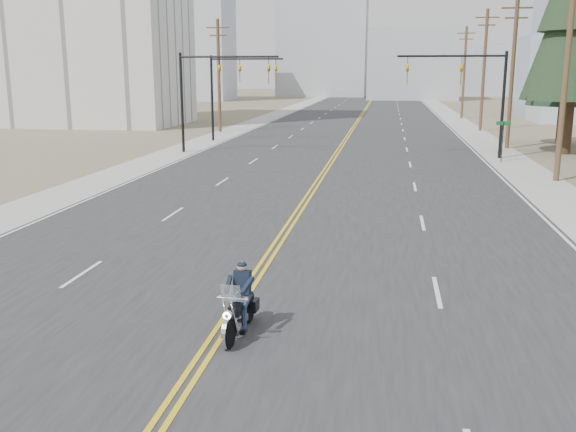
# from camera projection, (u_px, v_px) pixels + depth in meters

# --- Properties ---
(ground_plane) EXTENTS (400.00, 400.00, 0.00)m
(ground_plane) POSITION_uv_depth(u_px,v_px,m) (214.00, 342.00, 13.84)
(ground_plane) COLOR #776D56
(ground_plane) RESTS_ON ground
(road) EXTENTS (20.00, 200.00, 0.01)m
(road) POSITION_uv_depth(u_px,v_px,m) (360.00, 117.00, 81.30)
(road) COLOR #303033
(road) RESTS_ON ground
(sidewalk_left) EXTENTS (3.00, 200.00, 0.01)m
(sidewalk_left) POSITION_uv_depth(u_px,v_px,m) (271.00, 116.00, 83.03)
(sidewalk_left) COLOR #A5A5A0
(sidewalk_left) RESTS_ON ground
(sidewalk_right) EXTENTS (3.00, 200.00, 0.01)m
(sidewalk_right) POSITION_uv_depth(u_px,v_px,m) (453.00, 118.00, 79.58)
(sidewalk_right) COLOR #A5A5A0
(sidewalk_right) RESTS_ON ground
(traffic_mast_left) EXTENTS (7.10, 0.26, 7.00)m
(traffic_mast_left) POSITION_uv_depth(u_px,v_px,m) (209.00, 83.00, 44.94)
(traffic_mast_left) COLOR black
(traffic_mast_left) RESTS_ON ground
(traffic_mast_right) EXTENTS (7.10, 0.26, 7.00)m
(traffic_mast_right) POSITION_uv_depth(u_px,v_px,m) (473.00, 83.00, 42.25)
(traffic_mast_right) COLOR black
(traffic_mast_right) RESTS_ON ground
(traffic_mast_far) EXTENTS (6.10, 0.26, 7.00)m
(traffic_mast_far) POSITION_uv_depth(u_px,v_px,m) (232.00, 82.00, 52.72)
(traffic_mast_far) COLOR black
(traffic_mast_far) RESTS_ON ground
(street_sign) EXTENTS (0.90, 0.06, 2.62)m
(street_sign) POSITION_uv_depth(u_px,v_px,m) (503.00, 134.00, 40.74)
(street_sign) COLOR black
(street_sign) RESTS_ON ground
(utility_pole_b) EXTENTS (2.20, 0.30, 11.50)m
(utility_pole_b) POSITION_uv_depth(u_px,v_px,m) (567.00, 66.00, 32.81)
(utility_pole_b) COLOR brown
(utility_pole_b) RESTS_ON ground
(utility_pole_c) EXTENTS (2.20, 0.30, 11.00)m
(utility_pole_c) POSITION_uv_depth(u_px,v_px,m) (512.00, 71.00, 47.32)
(utility_pole_c) COLOR brown
(utility_pole_c) RESTS_ON ground
(utility_pole_d) EXTENTS (2.20, 0.30, 11.50)m
(utility_pole_d) POSITION_uv_depth(u_px,v_px,m) (484.00, 68.00, 61.72)
(utility_pole_d) COLOR brown
(utility_pole_d) RESTS_ON ground
(utility_pole_e) EXTENTS (2.20, 0.30, 11.00)m
(utility_pole_e) POSITION_uv_depth(u_px,v_px,m) (464.00, 71.00, 78.16)
(utility_pole_e) COLOR brown
(utility_pole_e) RESTS_ON ground
(utility_pole_left) EXTENTS (2.20, 0.30, 10.50)m
(utility_pole_left) POSITION_uv_depth(u_px,v_px,m) (219.00, 74.00, 60.77)
(utility_pole_left) COLOR brown
(utility_pole_left) RESTS_ON ground
(haze_bldg_a) EXTENTS (14.00, 12.00, 22.00)m
(haze_bldg_a) POSITION_uv_depth(u_px,v_px,m) (195.00, 44.00, 127.50)
(haze_bldg_a) COLOR #B7BCC6
(haze_bldg_a) RESTS_ON ground
(haze_bldg_b) EXTENTS (18.00, 14.00, 14.00)m
(haze_bldg_b) POSITION_uv_depth(u_px,v_px,m) (412.00, 65.00, 131.56)
(haze_bldg_b) COLOR #ADB2B7
(haze_bldg_b) RESTS_ON ground
(haze_bldg_d) EXTENTS (20.00, 15.00, 26.00)m
(haze_bldg_d) POSITION_uv_depth(u_px,v_px,m) (323.00, 39.00, 147.70)
(haze_bldg_d) COLOR #ADB2B7
(haze_bldg_d) RESTS_ON ground
(haze_bldg_e) EXTENTS (14.00, 14.00, 12.00)m
(haze_bldg_e) POSITION_uv_depth(u_px,v_px,m) (481.00, 70.00, 153.32)
(haze_bldg_e) COLOR #B7BCC6
(haze_bldg_e) RESTS_ON ground
(haze_bldg_f) EXTENTS (12.00, 12.00, 16.00)m
(haze_bldg_f) POSITION_uv_depth(u_px,v_px,m) (151.00, 61.00, 144.87)
(haze_bldg_f) COLOR #ADB2B7
(haze_bldg_f) RESTS_ON ground
(motorcyclist) EXTENTS (1.02, 2.12, 1.61)m
(motorcyclist) POSITION_uv_depth(u_px,v_px,m) (239.00, 300.00, 14.09)
(motorcyclist) COLOR black
(motorcyclist) RESTS_ON ground
(conifer_far) EXTENTS (5.76, 5.76, 15.42)m
(conifer_far) POSITION_uv_depth(u_px,v_px,m) (570.00, 30.00, 49.29)
(conifer_far) COLOR #382619
(conifer_far) RESTS_ON ground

